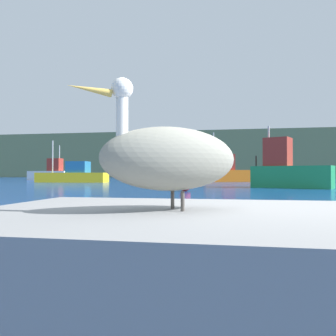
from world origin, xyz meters
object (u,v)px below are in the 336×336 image
Objects in this scene: fishing_boat_white at (50,173)px; mooring_buoy at (185,185)px; fishing_boat_yellow at (74,175)px; pelican at (170,157)px; fishing_boat_orange at (227,173)px; fishing_boat_green at (288,170)px.

fishing_boat_white reaches higher than mooring_buoy.
pelican is at bearing 112.27° from fishing_boat_yellow.
mooring_buoy is at bearing -117.92° from pelican.
fishing_boat_yellow is 15.83m from fishing_boat_orange.
fishing_boat_orange is 8.53× the size of mooring_buoy.
mooring_buoy is at bearing -44.67° from fishing_boat_white.
fishing_boat_yellow is at bearing 4.03° from fishing_boat_orange.
fishing_boat_yellow is 11.56× the size of mooring_buoy.
fishing_boat_orange is at bearing -167.72° from fishing_boat_yellow.
mooring_buoy is (13.17, -14.50, -0.41)m from fishing_boat_yellow.
pelican is 2.12× the size of mooring_buoy.
fishing_boat_yellow is 12.22m from fishing_boat_white.
pelican is 32.79m from fishing_boat_yellow.
fishing_boat_green is (18.99, -9.43, 0.39)m from fishing_boat_yellow.
pelican is at bearing -82.82° from mooring_buoy.
fishing_boat_orange is (15.11, 4.70, 0.20)m from fishing_boat_yellow.
fishing_boat_green is 7.75m from mooring_buoy.
fishing_boat_orange reaches higher than fishing_boat_yellow.
fishing_boat_yellow is 21.20m from fishing_boat_green.
fishing_boat_yellow reaches higher than mooring_buoy.
fishing_boat_white is (-22.89, 38.49, -0.08)m from pelican.
fishing_boat_green is (3.97, 19.71, 0.06)m from pelican.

